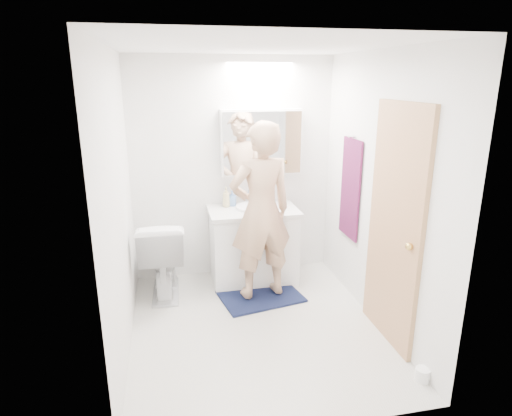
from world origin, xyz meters
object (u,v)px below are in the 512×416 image
object	(u,v)px
toilet	(163,256)
soap_bottle_b	(232,198)
person	(261,212)
toothbrush_cup	(270,200)
vanity_cabinet	(253,247)
toilet_paper_roll	(423,375)
medicine_cabinet	(261,142)
soap_bottle_a	(226,197)

from	to	relation	value
toilet	soap_bottle_b	size ratio (longest dim) A/B	4.81
toilet	person	xyz separation A→B (m)	(0.96, -0.32, 0.51)
person	toothbrush_cup	xyz separation A→B (m)	(0.23, 0.59, -0.06)
vanity_cabinet	soap_bottle_b	size ratio (longest dim) A/B	5.28
toilet	toilet_paper_roll	bearing A→B (deg)	137.71
vanity_cabinet	medicine_cabinet	bearing A→B (deg)	57.99
toilet	person	world-z (taller)	person
vanity_cabinet	toilet	xyz separation A→B (m)	(-0.97, -0.11, 0.02)
medicine_cabinet	toilet_paper_roll	size ratio (longest dim) A/B	8.00
medicine_cabinet	toilet	xyz separation A→B (m)	(-1.10, -0.33, -1.09)
toothbrush_cup	soap_bottle_b	bearing A→B (deg)	177.27
toilet_paper_roll	soap_bottle_b	bearing A→B (deg)	117.37
toothbrush_cup	soap_bottle_a	bearing A→B (deg)	-178.83
soap_bottle_b	toothbrush_cup	xyz separation A→B (m)	(0.42, -0.02, -0.04)
person	toothbrush_cup	distance (m)	0.64
toothbrush_cup	vanity_cabinet	bearing A→B (deg)	-144.20
person	soap_bottle_b	xyz separation A→B (m)	(-0.19, 0.61, -0.02)
toilet	toilet_paper_roll	world-z (taller)	toilet
soap_bottle_a	soap_bottle_b	bearing A→B (deg)	22.97
vanity_cabinet	soap_bottle_b	distance (m)	0.58
medicine_cabinet	toilet_paper_roll	world-z (taller)	medicine_cabinet
vanity_cabinet	toilet	bearing A→B (deg)	-173.25
medicine_cabinet	toothbrush_cup	xyz separation A→B (m)	(0.09, -0.05, -0.63)
medicine_cabinet	toilet_paper_roll	distance (m)	2.70
person	soap_bottle_a	xyz separation A→B (m)	(-0.26, 0.58, 0.01)
toilet	toilet_paper_roll	xyz separation A→B (m)	(1.87, -1.82, -0.36)
toilet_paper_roll	soap_bottle_a	bearing A→B (deg)	119.21
toilet_paper_roll	person	bearing A→B (deg)	121.13
medicine_cabinet	toilet	world-z (taller)	medicine_cabinet
vanity_cabinet	toothbrush_cup	size ratio (longest dim) A/B	9.23
soap_bottle_b	person	bearing A→B (deg)	-73.01
person	toothbrush_cup	size ratio (longest dim) A/B	17.94
vanity_cabinet	toothbrush_cup	xyz separation A→B (m)	(0.22, 0.16, 0.48)
person	soap_bottle_a	world-z (taller)	person
soap_bottle_a	toothbrush_cup	xyz separation A→B (m)	(0.49, 0.01, -0.06)
soap_bottle_a	toilet_paper_roll	size ratio (longest dim) A/B	1.98
person	toilet_paper_roll	distance (m)	1.96
toilet	toilet_paper_roll	size ratio (longest dim) A/B	7.45
vanity_cabinet	medicine_cabinet	size ratio (longest dim) A/B	1.02
medicine_cabinet	person	world-z (taller)	medicine_cabinet
medicine_cabinet	toothbrush_cup	distance (m)	0.64
medicine_cabinet	soap_bottle_b	world-z (taller)	medicine_cabinet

